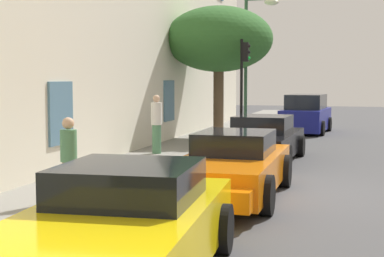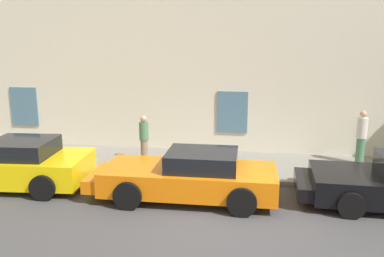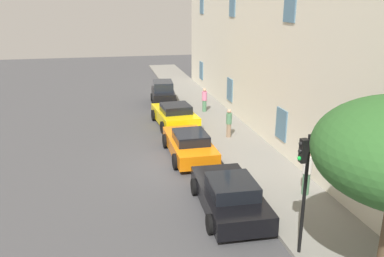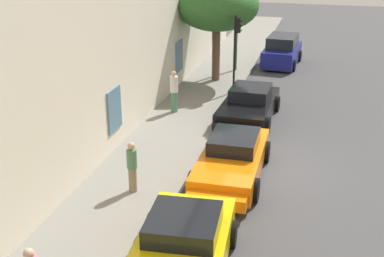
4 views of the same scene
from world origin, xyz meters
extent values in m
plane|color=#444447|center=(0.00, 0.00, 0.00)|extent=(80.00, 80.00, 0.00)
cube|color=gray|center=(0.00, 3.60, 0.07)|extent=(60.00, 3.07, 0.14)
cube|color=slate|center=(-8.11, 5.11, 1.60)|extent=(1.10, 0.06, 1.50)
cube|color=slate|center=(0.00, 5.11, 1.60)|extent=(1.10, 0.06, 1.50)
cube|color=yellow|center=(-6.09, 0.98, 0.55)|extent=(4.44, 2.36, 0.73)
cube|color=black|center=(-5.77, 1.00, 1.14)|extent=(1.84, 1.76, 0.46)
cylinder|color=black|center=(-4.69, 0.07, 0.35)|extent=(0.71, 0.29, 0.70)
cylinder|color=black|center=(-4.84, 2.10, 0.35)|extent=(0.71, 0.29, 0.70)
cube|color=orange|center=(-0.87, 0.78, 0.54)|extent=(4.59, 1.90, 0.64)
cube|color=black|center=(-0.53, 0.78, 1.09)|extent=(1.85, 1.50, 0.46)
cube|color=orange|center=(-2.88, 0.76, 0.46)|extent=(1.39, 1.72, 0.35)
cylinder|color=black|center=(-2.28, -0.16, 0.36)|extent=(0.73, 0.25, 0.73)
cylinder|color=black|center=(-2.30, 1.69, 0.36)|extent=(0.73, 0.25, 0.73)
cylinder|color=black|center=(0.56, -0.13, 0.36)|extent=(0.73, 0.25, 0.73)
cylinder|color=black|center=(0.54, 1.72, 0.36)|extent=(0.73, 0.25, 0.73)
cube|color=black|center=(2.60, 1.15, 0.42)|extent=(1.39, 1.85, 0.36)
cylinder|color=black|center=(3.14, 0.16, 0.33)|extent=(0.66, 0.26, 0.65)
cylinder|color=black|center=(3.21, 2.11, 0.33)|extent=(0.66, 0.26, 0.65)
cylinder|color=#8C7259|center=(-2.83, 3.40, 0.52)|extent=(0.25, 0.25, 0.76)
cylinder|color=#4C7F59|center=(-2.83, 3.40, 1.19)|extent=(0.31, 0.31, 0.59)
sphere|color=tan|center=(-2.83, 3.40, 1.60)|extent=(0.22, 0.22, 0.22)
cylinder|color=#4C7F59|center=(4.27, 4.23, 0.58)|extent=(0.28, 0.28, 0.88)
cylinder|color=silver|center=(4.27, 4.23, 1.36)|extent=(0.35, 0.35, 0.68)
sphere|color=tan|center=(4.27, 4.23, 1.81)|extent=(0.22, 0.22, 0.22)
camera|label=1|loc=(-12.42, -1.74, 2.42)|focal=54.72mm
camera|label=2|loc=(0.77, -9.33, 4.22)|focal=37.93mm
camera|label=3|loc=(16.58, -2.91, 7.10)|focal=36.65mm
camera|label=4|loc=(-15.60, -1.78, 7.53)|focal=48.18mm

